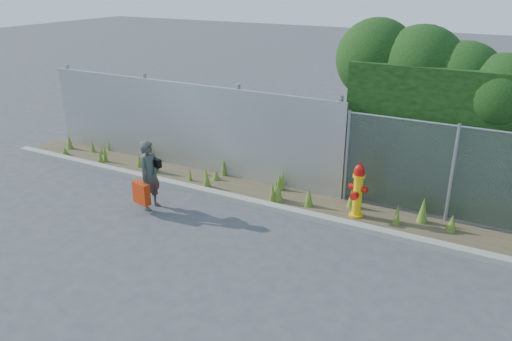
% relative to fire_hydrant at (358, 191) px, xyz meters
% --- Properties ---
extents(ground, '(80.00, 80.00, 0.00)m').
position_rel_fire_hydrant_xyz_m(ground, '(-1.55, -2.33, -0.57)').
color(ground, '#3F3E41').
rests_on(ground, ground).
extents(curb, '(16.00, 0.22, 0.12)m').
position_rel_fire_hydrant_xyz_m(curb, '(-1.55, -0.53, -0.51)').
color(curb, gray).
rests_on(curb, ground).
extents(weed_strip, '(16.00, 1.24, 0.54)m').
position_rel_fire_hydrant_xyz_m(weed_strip, '(-1.72, 0.10, -0.43)').
color(weed_strip, '#493D29').
rests_on(weed_strip, ground).
extents(corrugated_fence, '(8.50, 0.21, 2.30)m').
position_rel_fire_hydrant_xyz_m(corrugated_fence, '(-4.79, 0.68, 0.53)').
color(corrugated_fence, '#A4A6AB').
rests_on(corrugated_fence, ground).
extents(chainlink_fence, '(6.50, 0.07, 2.05)m').
position_rel_fire_hydrant_xyz_m(chainlink_fence, '(2.70, 0.67, 0.46)').
color(chainlink_fence, gray).
rests_on(chainlink_fence, ground).
extents(fire_hydrant, '(0.40, 0.35, 1.18)m').
position_rel_fire_hydrant_xyz_m(fire_hydrant, '(0.00, 0.00, 0.00)').
color(fire_hydrant, '#EEB60C').
rests_on(fire_hydrant, ground).
extents(woman, '(0.39, 0.57, 1.51)m').
position_rel_fire_hydrant_xyz_m(woman, '(-3.96, -1.67, 0.18)').
color(woman, '#0F6152').
rests_on(woman, ground).
extents(red_tote_bag, '(0.42, 0.15, 0.55)m').
position_rel_fire_hydrant_xyz_m(red_tote_bag, '(-4.00, -1.94, -0.13)').
color(red_tote_bag, '#A42309').
extents(black_shoulder_bag, '(0.23, 0.10, 0.17)m').
position_rel_fire_hydrant_xyz_m(black_shoulder_bag, '(-3.86, -1.56, 0.44)').
color(black_shoulder_bag, black).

